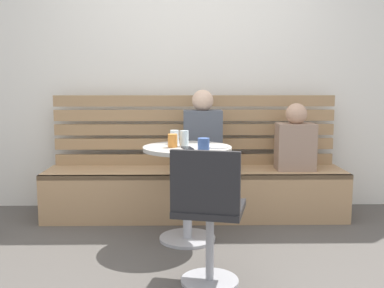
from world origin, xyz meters
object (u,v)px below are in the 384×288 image
at_px(booth_bench, 195,193).
at_px(person_child_left, 295,141).
at_px(cafe_table, 187,175).
at_px(phone_on_table, 188,148).
at_px(white_chair, 208,212).
at_px(cup_espresso_small, 185,140).
at_px(plate_small, 218,147).
at_px(cup_tumbler_orange, 173,141).
at_px(cup_glass_tall, 184,138).
at_px(person_adult, 203,135).
at_px(cup_water_clear, 174,137).
at_px(cup_mug_blue, 204,145).

height_order(booth_bench, person_child_left, person_child_left).
xyz_separation_m(booth_bench, cafe_table, (-0.07, -0.61, 0.30)).
height_order(booth_bench, phone_on_table, phone_on_table).
bearing_deg(white_chair, cup_espresso_small, 97.69).
height_order(white_chair, plate_small, white_chair).
bearing_deg(cafe_table, cup_tumbler_orange, -163.91).
bearing_deg(white_chair, cup_glass_tall, 99.71).
height_order(person_adult, cup_water_clear, person_adult).
relative_size(cup_espresso_small, cup_water_clear, 0.51).
xyz_separation_m(cafe_table, cup_water_clear, (-0.10, 0.15, 0.28)).
distance_m(white_chair, cup_mug_blue, 0.66).
bearing_deg(cup_tumbler_orange, booth_bench, 73.92).
distance_m(cup_mug_blue, plate_small, 0.21).
relative_size(white_chair, person_adult, 1.18).
relative_size(cafe_table, cup_espresso_small, 13.21).
bearing_deg(cup_water_clear, white_chair, -77.10).
bearing_deg(cup_water_clear, cup_glass_tall, -58.07).
height_order(cafe_table, person_child_left, person_child_left).
height_order(booth_bench, cup_mug_blue, cup_mug_blue).
relative_size(booth_bench, person_adult, 3.74).
relative_size(person_adult, cup_water_clear, 6.56).
xyz_separation_m(booth_bench, person_child_left, (0.90, -0.01, 0.48)).
distance_m(cup_espresso_small, plate_small, 0.36).
distance_m(cup_glass_tall, plate_small, 0.27).
bearing_deg(person_adult, cup_tumbler_orange, -112.42).
bearing_deg(cup_glass_tall, cafe_table, -46.00).
xyz_separation_m(cafe_table, person_adult, (0.14, 0.58, 0.24)).
xyz_separation_m(booth_bench, person_adult, (0.07, -0.03, 0.54)).
height_order(booth_bench, cup_glass_tall, cup_glass_tall).
distance_m(cup_mug_blue, cup_water_clear, 0.44).
bearing_deg(cafe_table, person_child_left, 31.41).
height_order(white_chair, person_child_left, person_child_left).
height_order(cup_tumbler_orange, phone_on_table, cup_tumbler_orange).
bearing_deg(cup_glass_tall, cup_water_clear, 121.93).
distance_m(cup_espresso_small, phone_on_table, 0.31).
relative_size(white_chair, cup_tumbler_orange, 8.50).
distance_m(cup_water_clear, plate_small, 0.40).
distance_m(person_adult, cup_espresso_small, 0.41).
bearing_deg(person_child_left, white_chair, -121.35).
height_order(cafe_table, cup_espresso_small, cup_espresso_small).
xyz_separation_m(cup_mug_blue, cup_water_clear, (-0.22, 0.39, 0.01)).
distance_m(booth_bench, cup_espresso_small, 0.69).
bearing_deg(phone_on_table, cup_glass_tall, 88.26).
height_order(booth_bench, white_chair, white_chair).
relative_size(person_child_left, phone_on_table, 4.29).
bearing_deg(cup_mug_blue, booth_bench, 92.74).
relative_size(booth_bench, cup_water_clear, 24.55).
bearing_deg(person_child_left, cup_glass_tall, -150.34).
bearing_deg(cup_espresso_small, cup_glass_tall, -92.50).
distance_m(person_child_left, cup_water_clear, 1.17).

